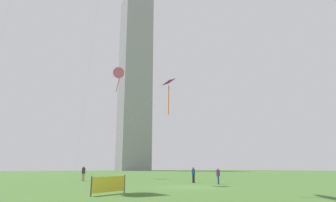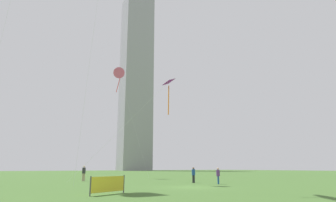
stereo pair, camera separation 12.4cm
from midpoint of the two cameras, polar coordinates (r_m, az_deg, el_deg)
ground at (r=25.04m, az=4.67°, el=-16.66°), size 280.00×280.00×0.00m
person_standing_0 at (r=37.70m, az=-16.48°, el=-13.35°), size 0.41×0.41×1.83m
person_standing_1 at (r=31.94m, az=4.95°, el=-14.17°), size 0.36×0.36×1.63m
person_standing_2 at (r=29.80m, az=9.78°, el=-14.18°), size 0.35×0.35×1.58m
kite_flying_1 at (r=50.79m, az=-9.82°, el=5.56°), size 4.38×6.82×18.78m
kite_flying_3 at (r=30.04m, az=-0.19°, el=2.80°), size 8.12×9.57×10.70m
distant_highrise_0 at (r=171.38m, az=-6.60°, el=4.34°), size 19.41×21.47×105.08m
event_banner at (r=18.64m, az=-11.81°, el=-15.84°), size 2.66×1.21×1.12m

